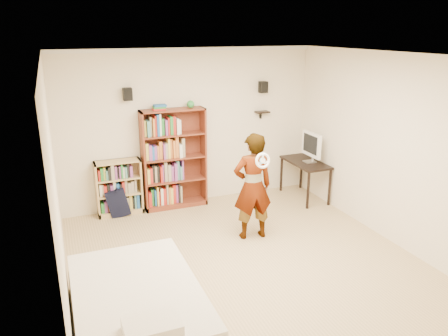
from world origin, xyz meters
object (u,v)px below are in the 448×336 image
Objects in this scene: low_bookshelf at (119,188)px; person at (253,187)px; daybed at (137,303)px; tall_bookshelf at (174,159)px; computer_desk at (304,180)px.

person is at bearing -43.23° from low_bookshelf.
daybed is 2.52m from person.
daybed is at bearing 42.00° from person.
tall_bookshelf is at bearing -1.14° from low_bookshelf.
low_bookshelf is 0.47× the size of daybed.
tall_bookshelf is 1.85× the size of low_bookshelf.
computer_desk is 0.64× the size of person.
low_bookshelf is at bearing -37.48° from person.
tall_bookshelf reaches higher than low_bookshelf.
daybed is (-0.29, -3.06, -0.18)m from low_bookshelf.
tall_bookshelf is 1.04m from low_bookshelf.
person reaches higher than daybed.
person is at bearing 36.26° from daybed.
computer_desk is at bearing -11.83° from tall_bookshelf.
low_bookshelf is at bearing 178.86° from tall_bookshelf.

